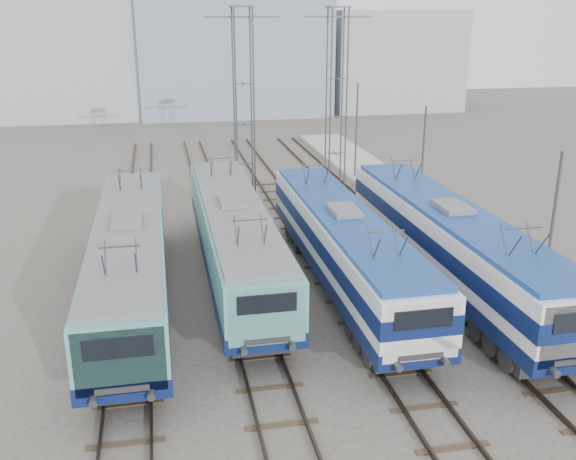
{
  "coord_description": "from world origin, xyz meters",
  "views": [
    {
      "loc": [
        -5.27,
        -17.85,
        11.57
      ],
      "look_at": [
        -0.24,
        7.0,
        3.0
      ],
      "focal_mm": 40.0,
      "sensor_mm": 36.0,
      "label": 1
    }
  ],
  "objects_px": {
    "locomotive_center_right": "(344,243)",
    "mast_front": "(550,245)",
    "catenary_tower_east": "(337,92)",
    "locomotive_far_left": "(130,258)",
    "mast_mid": "(422,171)",
    "locomotive_far_right": "(451,241)",
    "mast_rear": "(356,133)",
    "catenary_tower_west": "(244,98)",
    "locomotive_center_left": "(235,235)"
  },
  "relations": [
    {
      "from": "catenary_tower_east",
      "to": "mast_front",
      "type": "xyz_separation_m",
      "value": [
        2.1,
        -22.0,
        -3.14
      ]
    },
    {
      "from": "locomotive_center_right",
      "to": "mast_front",
      "type": "xyz_separation_m",
      "value": [
        6.35,
        -5.07,
        1.27
      ]
    },
    {
      "from": "locomotive_center_left",
      "to": "catenary_tower_west",
      "type": "xyz_separation_m",
      "value": [
        2.25,
        12.9,
        4.43
      ]
    },
    {
      "from": "catenary_tower_west",
      "to": "mast_mid",
      "type": "distance_m",
      "value": 12.16
    },
    {
      "from": "locomotive_far_left",
      "to": "locomotive_center_left",
      "type": "height_order",
      "value": "locomotive_far_left"
    },
    {
      "from": "locomotive_far_left",
      "to": "mast_rear",
      "type": "distance_m",
      "value": 24.36
    },
    {
      "from": "mast_front",
      "to": "catenary_tower_east",
      "type": "bearing_deg",
      "value": 95.45
    },
    {
      "from": "mast_mid",
      "to": "catenary_tower_east",
      "type": "bearing_deg",
      "value": 101.86
    },
    {
      "from": "catenary_tower_west",
      "to": "mast_mid",
      "type": "bearing_deg",
      "value": -42.93
    },
    {
      "from": "locomotive_far_left",
      "to": "locomotive_center_left",
      "type": "bearing_deg",
      "value": 23.67
    },
    {
      "from": "catenary_tower_west",
      "to": "mast_rear",
      "type": "height_order",
      "value": "catenary_tower_west"
    },
    {
      "from": "locomotive_far_left",
      "to": "locomotive_center_left",
      "type": "relative_size",
      "value": 1.0
    },
    {
      "from": "catenary_tower_west",
      "to": "mast_rear",
      "type": "distance_m",
      "value": 9.99
    },
    {
      "from": "locomotive_far_right",
      "to": "locomotive_center_left",
      "type": "bearing_deg",
      "value": 161.84
    },
    {
      "from": "mast_mid",
      "to": "mast_front",
      "type": "bearing_deg",
      "value": -90.0
    },
    {
      "from": "locomotive_center_right",
      "to": "mast_rear",
      "type": "height_order",
      "value": "mast_rear"
    },
    {
      "from": "mast_front",
      "to": "mast_mid",
      "type": "height_order",
      "value": "same"
    },
    {
      "from": "catenary_tower_west",
      "to": "mast_rear",
      "type": "bearing_deg",
      "value": 24.94
    },
    {
      "from": "mast_mid",
      "to": "locomotive_far_left",
      "type": "bearing_deg",
      "value": -155.88
    },
    {
      "from": "locomotive_center_right",
      "to": "mast_rear",
      "type": "bearing_deg",
      "value": 71.46
    },
    {
      "from": "locomotive_far_left",
      "to": "catenary_tower_west",
      "type": "distance_m",
      "value": 16.92
    },
    {
      "from": "locomotive_far_right",
      "to": "mast_rear",
      "type": "bearing_deg",
      "value": 84.68
    },
    {
      "from": "locomotive_far_right",
      "to": "mast_front",
      "type": "xyz_separation_m",
      "value": [
        1.85,
        -4.15,
        1.18
      ]
    },
    {
      "from": "locomotive_far_left",
      "to": "locomotive_center_right",
      "type": "bearing_deg",
      "value": -0.4
    },
    {
      "from": "catenary_tower_east",
      "to": "locomotive_far_left",
      "type": "bearing_deg",
      "value": -128.14
    },
    {
      "from": "locomotive_far_left",
      "to": "catenary_tower_west",
      "type": "relative_size",
      "value": 1.48
    },
    {
      "from": "locomotive_far_left",
      "to": "locomotive_far_right",
      "type": "height_order",
      "value": "locomotive_far_right"
    },
    {
      "from": "locomotive_far_left",
      "to": "mast_mid",
      "type": "distance_m",
      "value": 16.87
    },
    {
      "from": "catenary_tower_east",
      "to": "mast_mid",
      "type": "height_order",
      "value": "catenary_tower_east"
    },
    {
      "from": "locomotive_far_left",
      "to": "catenary_tower_west",
      "type": "height_order",
      "value": "catenary_tower_west"
    },
    {
      "from": "locomotive_center_right",
      "to": "mast_mid",
      "type": "height_order",
      "value": "mast_mid"
    },
    {
      "from": "locomotive_center_right",
      "to": "mast_mid",
      "type": "bearing_deg",
      "value": 47.52
    },
    {
      "from": "locomotive_center_right",
      "to": "mast_front",
      "type": "bearing_deg",
      "value": -38.58
    },
    {
      "from": "locomotive_center_left",
      "to": "locomotive_center_right",
      "type": "xyz_separation_m",
      "value": [
        4.5,
        -2.04,
        0.01
      ]
    },
    {
      "from": "locomotive_center_right",
      "to": "locomotive_far_right",
      "type": "bearing_deg",
      "value": -11.51
    },
    {
      "from": "locomotive_far_left",
      "to": "locomotive_center_right",
      "type": "height_order",
      "value": "locomotive_far_left"
    },
    {
      "from": "mast_mid",
      "to": "catenary_tower_west",
      "type": "bearing_deg",
      "value": 137.07
    },
    {
      "from": "locomotive_center_left",
      "to": "catenary_tower_east",
      "type": "distance_m",
      "value": 17.84
    },
    {
      "from": "locomotive_center_right",
      "to": "catenary_tower_east",
      "type": "bearing_deg",
      "value": 75.91
    },
    {
      "from": "locomotive_center_right",
      "to": "locomotive_far_right",
      "type": "xyz_separation_m",
      "value": [
        4.5,
        -0.92,
        0.09
      ]
    },
    {
      "from": "locomotive_far_left",
      "to": "mast_rear",
      "type": "height_order",
      "value": "mast_rear"
    },
    {
      "from": "locomotive_center_left",
      "to": "locomotive_center_right",
      "type": "relative_size",
      "value": 1.02
    },
    {
      "from": "locomotive_center_right",
      "to": "mast_mid",
      "type": "xyz_separation_m",
      "value": [
        6.35,
        6.93,
        1.27
      ]
    },
    {
      "from": "locomotive_center_left",
      "to": "locomotive_far_right",
      "type": "bearing_deg",
      "value": -18.16
    },
    {
      "from": "locomotive_far_right",
      "to": "catenary_tower_west",
      "type": "xyz_separation_m",
      "value": [
        -6.75,
        15.85,
        4.32
      ]
    },
    {
      "from": "locomotive_far_left",
      "to": "catenary_tower_east",
      "type": "xyz_separation_m",
      "value": [
        13.25,
        16.87,
        4.42
      ]
    },
    {
      "from": "locomotive_far_right",
      "to": "catenary_tower_east",
      "type": "bearing_deg",
      "value": 90.8
    },
    {
      "from": "locomotive_center_left",
      "to": "mast_front",
      "type": "xyz_separation_m",
      "value": [
        10.85,
        -7.1,
        1.29
      ]
    },
    {
      "from": "catenary_tower_east",
      "to": "mast_mid",
      "type": "relative_size",
      "value": 1.71
    },
    {
      "from": "locomotive_center_left",
      "to": "catenary_tower_west",
      "type": "bearing_deg",
      "value": 80.11
    }
  ]
}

